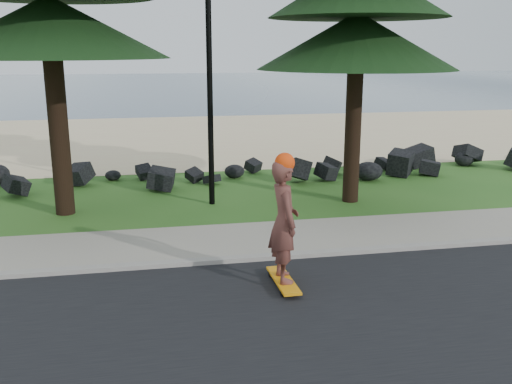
% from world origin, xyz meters
% --- Properties ---
extents(ground, '(160.00, 160.00, 0.00)m').
position_xyz_m(ground, '(0.00, 0.00, 0.00)').
color(ground, '#2A5B1C').
rests_on(ground, ground).
extents(road, '(160.00, 7.00, 0.02)m').
position_xyz_m(road, '(0.00, -4.50, 0.01)').
color(road, black).
rests_on(road, ground).
extents(kerb, '(160.00, 0.20, 0.10)m').
position_xyz_m(kerb, '(0.00, -0.90, 0.05)').
color(kerb, '#9C958C').
rests_on(kerb, ground).
extents(sidewalk, '(160.00, 2.00, 0.08)m').
position_xyz_m(sidewalk, '(0.00, 0.20, 0.04)').
color(sidewalk, '#A19686').
rests_on(sidewalk, ground).
extents(beach_sand, '(160.00, 15.00, 0.01)m').
position_xyz_m(beach_sand, '(0.00, 14.50, 0.01)').
color(beach_sand, beige).
rests_on(beach_sand, ground).
extents(ocean, '(160.00, 58.00, 0.01)m').
position_xyz_m(ocean, '(0.00, 51.00, 0.00)').
color(ocean, '#354E65').
rests_on(ocean, ground).
extents(seawall_boulders, '(60.00, 2.40, 1.10)m').
position_xyz_m(seawall_boulders, '(0.00, 5.60, 0.00)').
color(seawall_boulders, black).
rests_on(seawall_boulders, ground).
extents(lamp_post, '(0.25, 0.14, 8.14)m').
position_xyz_m(lamp_post, '(0.00, 3.20, 4.13)').
color(lamp_post, black).
rests_on(lamp_post, ground).
extents(skateboarder, '(0.49, 1.19, 2.21)m').
position_xyz_m(skateboarder, '(0.55, -2.13, 1.11)').
color(skateboarder, orange).
rests_on(skateboarder, ground).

